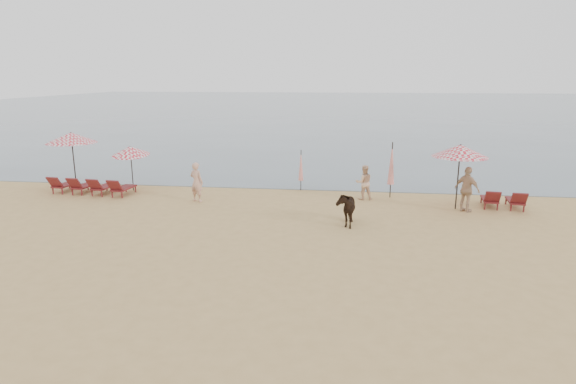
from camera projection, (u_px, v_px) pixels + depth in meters
The scene contains 13 objects.
ground at pixel (267, 269), 13.91m from camera, with size 120.00×120.00×0.00m, color tan.
sea at pixel (337, 105), 91.05m from camera, with size 160.00×140.00×0.06m, color #51606B.
lounger_cluster_left at pixel (91, 186), 22.62m from camera, with size 3.89×1.97×0.59m.
lounger_cluster_right at pixel (503, 199), 20.16m from camera, with size 1.78×1.73×0.57m.
umbrella_open_left_a at pixel (71, 138), 23.74m from camera, with size 2.41×2.41×2.75m.
umbrella_open_left_b at pixel (130, 151), 23.02m from camera, with size 1.76×1.80×2.25m.
umbrella_open_right at pixel (460, 151), 19.63m from camera, with size 2.24×2.24×2.74m.
umbrella_closed_left at pixel (301, 165), 23.25m from camera, with size 0.24×0.24×1.99m.
umbrella_closed_right at pixel (392, 164), 21.77m from camera, with size 0.31×0.31×2.55m.
cow at pixel (345, 207), 17.94m from camera, with size 0.72×1.57×1.33m, color black.
beachgoer_left at pixel (197, 182), 21.23m from camera, with size 0.64×0.42×1.76m, color tan.
beachgoer_right_a at pixel (364, 182), 21.58m from camera, with size 0.76×0.60×1.57m, color #DCAD89.
beachgoer_right_b at pixel (467, 190), 19.58m from camera, with size 1.10×0.46×1.88m, color tan.
Camera 1 is at (2.24, -12.81, 5.45)m, focal length 30.00 mm.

